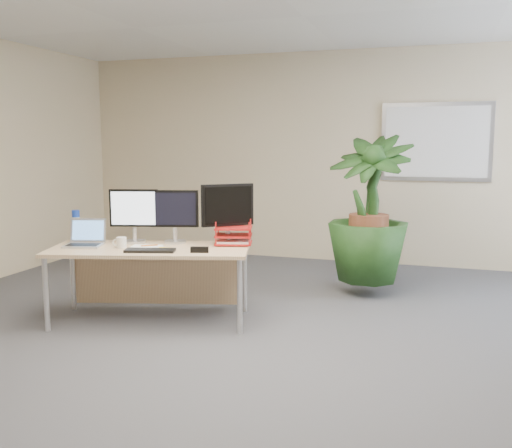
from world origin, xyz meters
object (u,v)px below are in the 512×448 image
(monitor_right, at_px, (175,213))
(laptop, at_px, (85,239))
(monitor_left, at_px, (134,212))
(floor_plant, at_px, (369,222))
(desk, at_px, (152,261))

(monitor_right, relative_size, laptop, 1.25)
(monitor_left, bearing_deg, monitor_right, 15.98)
(floor_plant, height_order, monitor_left, floor_plant)
(desk, relative_size, laptop, 4.80)
(monitor_left, bearing_deg, floor_plant, 33.75)
(floor_plant, xyz_separation_m, laptop, (-2.27, -1.54, -0.04))
(laptop, bearing_deg, monitor_left, 36.77)
(floor_plant, distance_m, monitor_left, 2.33)
(monitor_right, distance_m, laptop, 0.81)
(floor_plant, height_order, monitor_right, floor_plant)
(desk, xyz_separation_m, monitor_right, (0.13, 0.19, 0.41))
(floor_plant, bearing_deg, laptop, -145.78)
(desk, height_order, laptop, laptop)
(desk, distance_m, laptop, 0.62)
(desk, bearing_deg, monitor_right, 54.17)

